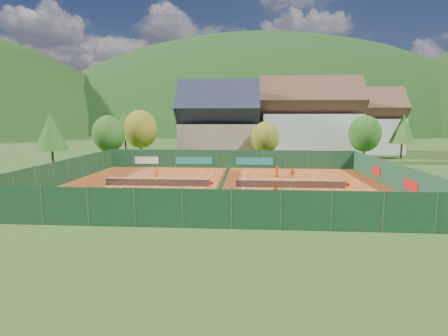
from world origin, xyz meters
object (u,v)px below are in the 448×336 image
hotel_block_b (363,125)px  player_right_far_a (277,172)px  ball_hopper (363,209)px  chalet (219,126)px  player_right_near (275,191)px  player_right_far_b (292,173)px  player_left_near (85,197)px  player_left_mid (171,201)px  player_left_far (157,173)px  hotel_block_a (309,122)px

hotel_block_b → player_right_far_a: size_ratio=11.48×
ball_hopper → chalet: bearing=110.8°
player_right_near → ball_hopper: bearing=-80.4°
player_right_far_a → hotel_block_b: bearing=-147.1°
player_right_near → player_right_far_b: 12.63m
chalet → player_right_near: size_ratio=11.61×
chalet → player_right_near: chalet is taller
hotel_block_b → player_right_far_a: (-22.96, -36.29, -5.87)m
player_right_far_b → player_left_near: bearing=14.9°
ball_hopper → player_left_mid: player_left_mid is taller
player_left_near → player_left_mid: bearing=-23.3°
player_left_far → player_right_far_a: bearing=-147.4°
player_right_far_a → player_right_near: bearing=60.0°
chalet → ball_hopper: bearing=-69.2°
ball_hopper → player_left_mid: size_ratio=0.58×
player_left_mid → player_left_far: 16.24m
player_left_mid → player_right_far_b: player_right_far_b is taller
player_left_near → player_right_far_a: bearing=22.1°
hotel_block_a → hotel_block_b: bearing=29.7°
chalet → player_right_far_b: bearing=-62.5°
chalet → hotel_block_a: 19.94m
ball_hopper → player_left_far: 27.49m
chalet → player_left_near: bearing=-103.1°
player_right_far_a → player_left_mid: bearing=34.0°
player_left_near → player_right_far_a: size_ratio=1.03×
chalet → player_right_far_a: 25.15m
hotel_block_b → player_left_mid: 64.38m
hotel_block_b → ball_hopper: hotel_block_b is taller
player_left_near → player_left_mid: (8.37, -0.44, -0.09)m
player_right_near → player_right_far_b: player_right_near is taller
chalet → player_right_far_a: chalet is taller
chalet → hotel_block_b: bearing=23.0°
player_left_far → chalet: bearing=-81.3°
chalet → player_left_mid: (-0.92, -40.39, -5.93)m
chalet → player_right_far_a: size_ratio=10.76×
hotel_block_b → player_right_far_b: size_ratio=12.45×
hotel_block_a → player_right_near: (-10.15, -41.35, -6.68)m
player_left_mid → player_right_far_a: size_ratio=0.92×
player_left_near → player_right_near: size_ratio=1.11×
hotel_block_b → player_right_near: 55.27m
player_left_far → player_right_far_b: size_ratio=1.07×
hotel_block_a → player_left_mid: hotel_block_a is taller
ball_hopper → player_left_far: size_ratio=0.54×
player_left_mid → player_right_near: 10.99m
player_left_near → hotel_block_b: bearing=31.6°
chalet → player_right_far_b: 26.77m
player_left_near → hotel_block_a: bearing=38.1°
chalet → ball_hopper: 44.75m
player_left_near → player_left_mid: 8.38m
ball_hopper → player_right_far_a: (-5.71, 19.15, 0.20)m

